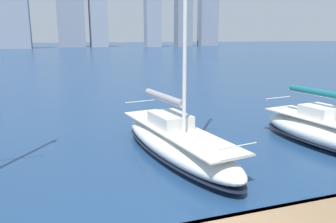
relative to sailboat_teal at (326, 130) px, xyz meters
The scene contains 3 objects.
city_skyline 156.14m from the sailboat_teal, 82.64° to the right, with size 165.18×23.48×53.49m.
sailboat_teal is the anchor object (origin of this frame).
sailboat_grey 7.31m from the sailboat_teal, ahead, with size 3.55×9.21×12.63m.
Camera 1 is at (3.32, 5.36, 5.07)m, focal length 35.00 mm.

